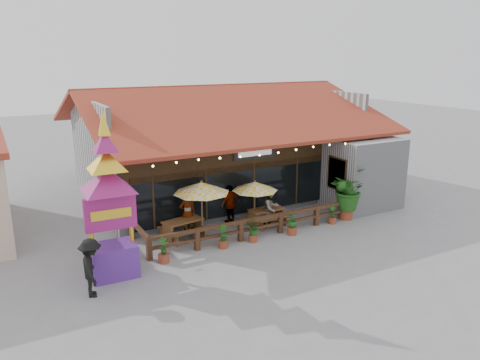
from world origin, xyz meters
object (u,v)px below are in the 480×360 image
umbrella_left (201,188)px  thai_sign_tower (108,185)px  tropical_plant (347,190)px  umbrella_right (255,186)px  picnic_table_right (266,214)px  pedestrian (91,268)px  picnic_table_left (183,226)px

umbrella_left → thai_sign_tower: (-4.24, -1.81, 1.15)m
umbrella_left → thai_sign_tower: 4.75m
tropical_plant → umbrella_left: bearing=171.2°
umbrella_right → picnic_table_right: umbrella_right is taller
pedestrian → picnic_table_left: bearing=-46.5°
picnic_table_right → tropical_plant: (3.80, -1.13, 0.92)m
tropical_plant → picnic_table_right: bearing=163.5°
thai_sign_tower → pedestrian: thai_sign_tower is taller
umbrella_left → umbrella_right: (2.64, 0.06, -0.31)m
umbrella_right → tropical_plant: tropical_plant is taller
thai_sign_tower → picnic_table_right: bearing=13.8°
umbrella_right → picnic_table_right: size_ratio=1.66×
pedestrian → umbrella_right: bearing=-62.0°
picnic_table_left → tropical_plant: (7.83, -1.44, 0.89)m
umbrella_left → umbrella_right: 2.66m
umbrella_right → tropical_plant: (4.42, -1.15, -0.49)m
thai_sign_tower → tropical_plant: thai_sign_tower is taller
picnic_table_right → picnic_table_left: bearing=175.6°
umbrella_right → thai_sign_tower: 7.28m
picnic_table_right → thai_sign_tower: bearing=-166.2°
umbrella_right → thai_sign_tower: (-6.89, -1.86, 1.46)m
picnic_table_left → pedestrian: bearing=-143.9°
umbrella_left → thai_sign_tower: thai_sign_tower is taller
picnic_table_left → tropical_plant: tropical_plant is taller
picnic_table_right → thai_sign_tower: 8.24m
umbrella_left → tropical_plant: bearing=-8.8°
umbrella_right → thai_sign_tower: bearing=-164.9°
picnic_table_left → tropical_plant: bearing=-10.4°
umbrella_left → umbrella_right: bearing=1.2°
picnic_table_left → pedestrian: (-4.46, -3.25, 0.43)m
thai_sign_tower → tropical_plant: 11.50m
umbrella_right → pedestrian: size_ratio=1.40×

